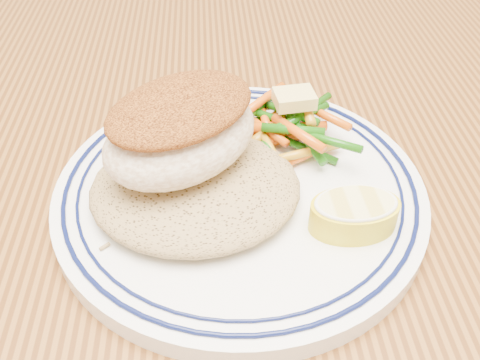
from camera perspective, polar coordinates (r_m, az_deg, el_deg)
name	(u,v)px	position (r m, az deg, el deg)	size (l,w,h in m)	color
dining_table	(237,267)	(0.46, -0.32, -9.28)	(1.50, 0.90, 0.75)	#552E11
plate	(240,191)	(0.37, 0.00, -1.21)	(0.26, 0.26, 0.02)	white
rice_pilaf	(195,184)	(0.35, -4.80, -0.40)	(0.14, 0.12, 0.03)	olive
fish_fillet	(181,129)	(0.34, -6.33, 5.41)	(0.13, 0.13, 0.05)	#EFE0C6
vegetable_pile	(284,127)	(0.40, 4.74, 5.69)	(0.10, 0.09, 0.03)	#D1520A
butter_pat	(294,99)	(0.40, 5.82, 8.64)	(0.03, 0.02, 0.01)	#E8D171
lemon_wedge	(354,213)	(0.34, 12.08, -3.45)	(0.06, 0.05, 0.02)	yellow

